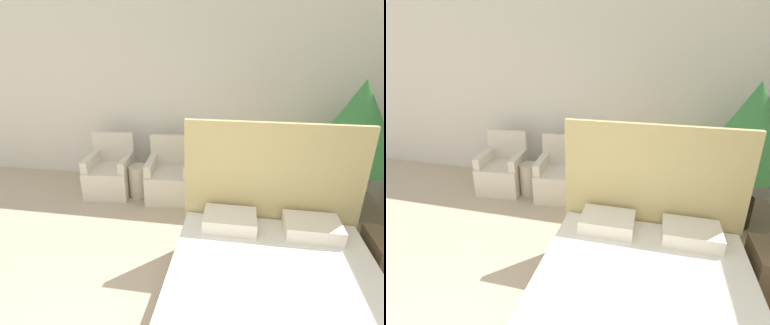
# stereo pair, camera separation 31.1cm
# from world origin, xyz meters

# --- Properties ---
(wall_back) EXTENTS (10.00, 0.06, 2.90)m
(wall_back) POSITION_xyz_m (0.00, 3.90, 1.45)
(wall_back) COLOR silver
(wall_back) RESTS_ON ground_plane
(bed) EXTENTS (1.74, 2.00, 1.49)m
(bed) POSITION_xyz_m (0.92, 1.18, 0.29)
(bed) COLOR #8C7A5B
(bed) RESTS_ON ground_plane
(armchair_near_window_left) EXTENTS (0.70, 0.71, 0.89)m
(armchair_near_window_left) POSITION_xyz_m (-1.34, 3.23, 0.28)
(armchair_near_window_left) COLOR beige
(armchair_near_window_left) RESTS_ON ground_plane
(armchair_near_window_right) EXTENTS (0.70, 0.71, 0.89)m
(armchair_near_window_right) POSITION_xyz_m (-0.41, 3.23, 0.28)
(armchair_near_window_right) COLOR beige
(armchair_near_window_right) RESTS_ON ground_plane
(potted_palm) EXTENTS (1.09, 1.09, 1.79)m
(potted_palm) POSITION_xyz_m (1.97, 3.06, 1.23)
(potted_palm) COLOR #38281E
(potted_palm) RESTS_ON ground_plane
(side_table) EXTENTS (0.28, 0.28, 0.49)m
(side_table) POSITION_xyz_m (-0.87, 3.16, 0.25)
(side_table) COLOR #B7AD93
(side_table) RESTS_ON ground_plane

